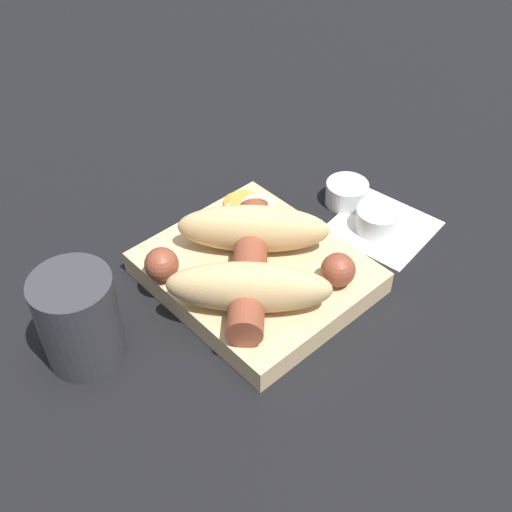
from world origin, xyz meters
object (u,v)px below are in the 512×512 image
(condiment_cup_near, at_px, (377,221))
(condiment_cup_far, at_px, (346,194))
(food_tray, at_px, (256,272))
(bread_roll, at_px, (251,257))
(sausage, at_px, (249,267))
(drink_glass, at_px, (79,319))

(condiment_cup_near, xyz_separation_m, condiment_cup_far, (0.05, -0.01, 0.00))
(food_tray, bearing_deg, bread_roll, 122.75)
(sausage, bearing_deg, bread_roll, -61.65)
(condiment_cup_near, distance_m, condiment_cup_far, 0.06)
(drink_glass, bearing_deg, bread_roll, -106.45)
(bread_roll, relative_size, sausage, 1.26)
(condiment_cup_near, distance_m, drink_glass, 0.33)
(sausage, height_order, condiment_cup_far, sausage)
(condiment_cup_near, height_order, condiment_cup_far, same)
(bread_roll, bearing_deg, condiment_cup_far, -79.33)
(food_tray, relative_size, sausage, 1.34)
(sausage, relative_size, condiment_cup_far, 3.14)
(sausage, height_order, drink_glass, drink_glass)
(sausage, distance_m, condiment_cup_near, 0.18)
(bread_roll, xyz_separation_m, condiment_cup_near, (-0.02, -0.17, -0.04))
(bread_roll, xyz_separation_m, drink_glass, (0.05, 0.16, -0.01))
(food_tray, height_order, bread_roll, bread_roll)
(food_tray, relative_size, drink_glass, 2.22)
(food_tray, height_order, condiment_cup_near, condiment_cup_near)
(bread_roll, bearing_deg, condiment_cup_near, -97.13)
(food_tray, distance_m, condiment_cup_far, 0.17)
(bread_roll, bearing_deg, food_tray, -57.25)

